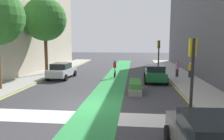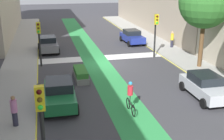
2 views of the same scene
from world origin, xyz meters
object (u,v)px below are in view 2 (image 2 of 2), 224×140
at_px(car_grey_right_near, 48,44).
at_px(pedestrian_sidewalk_left_a, 172,39).
at_px(car_silver_left_far, 205,86).
at_px(median_planter, 81,75).
at_px(traffic_signal_far_right, 41,114).
at_px(car_green_right_far, 59,93).
at_px(car_blue_left_near, 132,37).
at_px(traffic_signal_near_right, 39,36).
at_px(pedestrian_sidewalk_right_b, 14,111).
at_px(cyclist_in_lane, 130,96).
at_px(street_tree_near, 205,2).
at_px(traffic_signal_near_left, 156,27).

height_order(car_grey_right_near, pedestrian_sidewalk_left_a, pedestrian_sidewalk_left_a).
height_order(car_silver_left_far, median_planter, car_silver_left_far).
bearing_deg(traffic_signal_far_right, car_silver_left_far, -151.51).
relative_size(traffic_signal_far_right, pedestrian_sidewalk_left_a, 2.24).
relative_size(car_silver_left_far, car_green_right_far, 1.00).
bearing_deg(car_blue_left_near, car_silver_left_far, 89.73).
distance_m(traffic_signal_near_right, pedestrian_sidewalk_right_b, 10.97).
distance_m(car_green_right_far, median_planter, 4.71).
height_order(car_blue_left_near, cyclist_in_lane, cyclist_in_lane).
xyz_separation_m(traffic_signal_far_right, street_tree_near, (-13.16, -11.43, 2.84)).
xyz_separation_m(pedestrian_sidewalk_left_a, street_tree_near, (0.63, 7.05, 4.53)).
bearing_deg(cyclist_in_lane, street_tree_near, -140.71).
height_order(car_green_right_far, street_tree_near, street_tree_near).
distance_m(traffic_signal_near_right, pedestrian_sidewalk_left_a, 14.46).
relative_size(traffic_signal_near_left, pedestrian_sidewalk_right_b, 2.49).
bearing_deg(car_green_right_far, street_tree_near, -158.13).
height_order(traffic_signal_far_right, pedestrian_sidewalk_right_b, traffic_signal_far_right).
relative_size(traffic_signal_near_right, car_silver_left_far, 0.92).
bearing_deg(street_tree_near, car_green_right_far, 21.87).
distance_m(traffic_signal_near_right, median_planter, 5.58).
relative_size(car_green_right_far, cyclist_in_lane, 2.29).
relative_size(traffic_signal_near_left, cyclist_in_lane, 2.25).
height_order(traffic_signal_near_left, car_blue_left_near, traffic_signal_near_left).
xyz_separation_m(traffic_signal_far_right, median_planter, (-2.82, -10.85, -2.31)).
bearing_deg(street_tree_near, car_grey_right_near, -35.11).
bearing_deg(median_planter, car_green_right_far, 66.85).
height_order(car_grey_right_near, car_green_right_far, same).
distance_m(car_grey_right_near, car_green_right_far, 13.70).
height_order(car_green_right_far, pedestrian_sidewalk_right_b, pedestrian_sidewalk_right_b).
height_order(traffic_signal_far_right, car_blue_left_near, traffic_signal_far_right).
relative_size(traffic_signal_near_right, car_blue_left_near, 0.91).
bearing_deg(car_blue_left_near, traffic_signal_far_right, 64.78).
bearing_deg(street_tree_near, cyclist_in_lane, 39.29).
relative_size(cyclist_in_lane, street_tree_near, 0.24).
height_order(car_silver_left_far, car_blue_left_near, same).
distance_m(car_grey_right_near, cyclist_in_lane, 16.13).
distance_m(car_silver_left_far, car_blue_left_near, 16.38).
relative_size(car_green_right_far, pedestrian_sidewalk_left_a, 2.46).
bearing_deg(pedestrian_sidewalk_right_b, car_silver_left_far, -173.44).
bearing_deg(traffic_signal_near_left, car_blue_left_near, -87.13).
distance_m(pedestrian_sidewalk_left_a, street_tree_near, 8.41).
height_order(car_blue_left_near, car_green_right_far, same).
bearing_deg(traffic_signal_far_right, car_grey_right_near, -91.80).
height_order(cyclist_in_lane, pedestrian_sidewalk_left_a, pedestrian_sidewalk_left_a).
bearing_deg(traffic_signal_near_left, street_tree_near, 121.43).
xyz_separation_m(car_grey_right_near, car_blue_left_near, (-9.70, -1.71, 0.00)).
xyz_separation_m(car_grey_right_near, median_planter, (-2.18, 9.39, -0.40)).
relative_size(traffic_signal_near_right, pedestrian_sidewalk_left_a, 2.27).
xyz_separation_m(car_blue_left_near, cyclist_in_lane, (5.42, 17.26, 0.17)).
relative_size(traffic_signal_near_left, car_green_right_far, 0.98).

